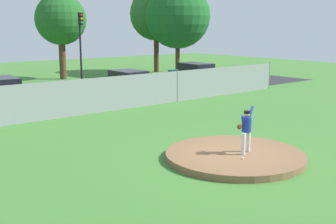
% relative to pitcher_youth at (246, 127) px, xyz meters
% --- Properties ---
extents(ground_plane, '(80.00, 80.00, 0.00)m').
position_rel_pitcher_youth_xyz_m(ground_plane, '(-0.24, 6.26, -1.13)').
color(ground_plane, '#427A33').
extents(asphalt_strip, '(44.00, 7.00, 0.01)m').
position_rel_pitcher_youth_xyz_m(asphalt_strip, '(-0.24, 14.76, -1.13)').
color(asphalt_strip, '#2B2B2D').
rests_on(asphalt_strip, ground_plane).
extents(pitchers_mound, '(4.76, 4.76, 0.22)m').
position_rel_pitcher_youth_xyz_m(pitchers_mound, '(-0.24, 0.26, -1.02)').
color(pitchers_mound, brown).
rests_on(pitchers_mound, ground_plane).
extents(pitcher_youth, '(0.78, 0.32, 1.59)m').
position_rel_pitcher_youth_xyz_m(pitcher_youth, '(0.00, 0.00, 0.00)').
color(pitcher_youth, silver).
rests_on(pitcher_youth, pitchers_mound).
extents(baseball, '(0.07, 0.07, 0.07)m').
position_rel_pitcher_youth_xyz_m(baseball, '(-0.59, -0.40, -0.87)').
color(baseball, white).
rests_on(baseball, pitchers_mound).
extents(chainlink_fence, '(29.36, 0.07, 1.96)m').
position_rel_pitcher_youth_xyz_m(chainlink_fence, '(-0.24, 10.26, -0.20)').
color(chainlink_fence, gray).
rests_on(chainlink_fence, ground_plane).
extents(parked_car_teal, '(2.07, 4.67, 1.71)m').
position_rel_pitcher_youth_xyz_m(parked_car_teal, '(11.58, 15.11, -0.31)').
color(parked_car_teal, '#146066').
rests_on(parked_car_teal, ground_plane).
extents(parked_car_navy, '(2.01, 4.37, 1.70)m').
position_rel_pitcher_youth_xyz_m(parked_car_navy, '(-3.30, 14.90, -0.33)').
color(parked_car_navy, '#161E4C').
rests_on(parked_car_navy, ground_plane).
extents(parked_car_white, '(1.96, 4.55, 1.59)m').
position_rel_pitcher_youth_xyz_m(parked_car_white, '(4.99, 14.62, -0.37)').
color(parked_car_white, silver).
rests_on(parked_car_white, ground_plane).
extents(traffic_light_far, '(0.28, 0.46, 5.47)m').
position_rel_pitcher_youth_xyz_m(traffic_light_far, '(3.95, 19.20, 2.56)').
color(traffic_light_far, black).
rests_on(traffic_light_far, ground_plane).
extents(tree_bushy_near, '(4.33, 4.33, 7.25)m').
position_rel_pitcher_youth_xyz_m(tree_bushy_near, '(5.25, 25.18, 3.91)').
color(tree_bushy_near, '#4C331E').
rests_on(tree_bushy_near, ground_plane).
extents(tree_broad_right, '(5.99, 5.99, 8.45)m').
position_rel_pitcher_youth_xyz_m(tree_broad_right, '(15.08, 21.43, 4.32)').
color(tree_broad_right, '#4C331E').
rests_on(tree_broad_right, ground_plane).
extents(tree_slender_far, '(5.18, 5.18, 8.29)m').
position_rel_pitcher_youth_xyz_m(tree_slender_far, '(15.21, 24.87, 4.54)').
color(tree_slender_far, '#4C331E').
rests_on(tree_slender_far, ground_plane).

